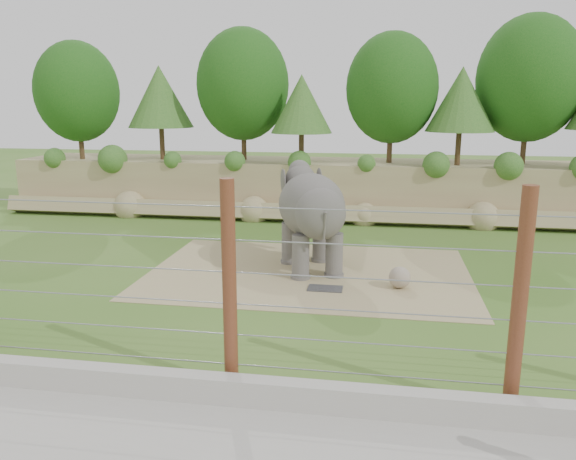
# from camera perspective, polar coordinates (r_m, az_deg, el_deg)

# --- Properties ---
(ground) EXTENTS (90.00, 90.00, 0.00)m
(ground) POSITION_cam_1_polar(r_m,az_deg,el_deg) (15.08, -1.25, -7.63)
(ground) COLOR #3A691D
(ground) RESTS_ON ground
(back_embankment) EXTENTS (30.00, 5.52, 8.77)m
(back_embankment) POSITION_cam_1_polar(r_m,az_deg,el_deg) (26.65, 5.08, 10.04)
(back_embankment) COLOR #9C8660
(back_embankment) RESTS_ON ground
(dirt_patch) EXTENTS (10.00, 7.00, 0.02)m
(dirt_patch) POSITION_cam_1_polar(r_m,az_deg,el_deg) (17.80, 2.12, -4.34)
(dirt_patch) COLOR tan
(dirt_patch) RESTS_ON ground
(drain_grate) EXTENTS (1.00, 0.60, 0.03)m
(drain_grate) POSITION_cam_1_polar(r_m,az_deg,el_deg) (16.28, 3.79, -5.94)
(drain_grate) COLOR #262628
(drain_grate) RESTS_ON dirt_patch
(elephant) EXTENTS (3.01, 4.37, 3.26)m
(elephant) POSITION_cam_1_polar(r_m,az_deg,el_deg) (17.73, 2.38, 0.99)
(elephant) COLOR #56514D
(elephant) RESTS_ON ground
(stone_ball) EXTENTS (0.63, 0.63, 0.63)m
(stone_ball) POSITION_cam_1_polar(r_m,az_deg,el_deg) (16.57, 11.28, -4.74)
(stone_ball) COLOR gray
(stone_ball) RESTS_ON dirt_patch
(retaining_wall) EXTENTS (26.00, 0.35, 0.50)m
(retaining_wall) POSITION_cam_1_polar(r_m,az_deg,el_deg) (10.54, -6.47, -15.78)
(retaining_wall) COLOR #AFAAA2
(retaining_wall) RESTS_ON ground
(barrier_fence) EXTENTS (20.26, 0.26, 4.00)m
(barrier_fence) POSITION_cam_1_polar(r_m,az_deg,el_deg) (10.27, -5.96, -5.86)
(barrier_fence) COLOR #5E2816
(barrier_fence) RESTS_ON ground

